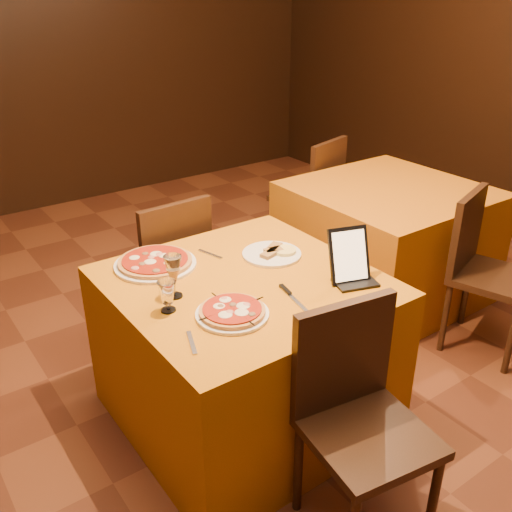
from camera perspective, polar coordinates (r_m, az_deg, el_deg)
floor at (r=2.93m, az=-0.03°, el=-15.54°), size 6.00×7.00×0.01m
wall_back at (r=5.47m, az=-23.20°, el=18.30°), size 6.00×0.01×2.80m
main_table at (r=2.70m, az=-1.12°, el=-9.43°), size 1.10×1.10×0.75m
side_table at (r=3.87m, az=12.80°, el=1.37°), size 1.10×1.10×0.75m
chair_main_near at (r=2.19m, az=11.22°, el=-17.22°), size 0.43×0.43×0.91m
chair_main_far at (r=3.28m, az=-9.38°, el=-1.37°), size 0.47×0.47×0.91m
chair_side_near at (r=3.42m, az=22.75°, el=-1.97°), size 0.50×0.50×0.91m
chair_side_far at (r=4.37m, az=4.95°, el=5.98°), size 0.55×0.55×0.91m
pizza_near at (r=2.24m, az=-2.40°, el=-5.66°), size 0.29×0.29×0.03m
pizza_far at (r=2.66m, az=-10.04°, el=-0.67°), size 0.38×0.38×0.03m
cutlet_dish at (r=2.72m, az=1.58°, el=0.30°), size 0.28×0.28×0.03m
wine_glass at (r=2.35m, az=-8.23°, el=-2.02°), size 0.08×0.08×0.19m
water_glass at (r=2.27m, az=-8.85°, el=-4.02°), size 0.07×0.07×0.13m
tablet at (r=2.48m, az=9.28°, el=0.11°), size 0.20×0.15×0.23m
knife at (r=2.35m, az=3.89°, el=-4.41°), size 0.06×0.22×0.01m
fork_near at (r=2.10m, az=-6.45°, el=-8.61°), size 0.07×0.15×0.01m
fork_far at (r=2.74m, az=-4.60°, el=0.19°), size 0.06×0.15×0.01m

